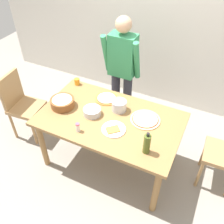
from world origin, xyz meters
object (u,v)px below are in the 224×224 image
person_cook (122,68)px  chair_wooden_left (21,103)px  cup_orange (77,82)px  mixing_bowl_steel (92,112)px  dining_table (110,124)px  pizza_raw_on_board (145,119)px  steel_pot (119,106)px  popcorn_bowl (62,102)px  pizza_cooked_on_tray (107,98)px  salt_shaker (78,127)px  plate_with_slice (114,129)px  olive_oil_bottle (147,144)px

person_cook → chair_wooden_left: size_ratio=1.71×
cup_orange → mixing_bowl_steel: bearing=-42.7°
dining_table → pizza_raw_on_board: 0.41m
steel_pot → pizza_raw_on_board: bearing=-5.2°
person_cook → popcorn_bowl: size_ratio=5.79×
pizza_cooked_on_tray → pizza_raw_on_board: bearing=-15.2°
dining_table → salt_shaker: salt_shaker is taller
plate_with_slice → popcorn_bowl: bearing=172.3°
person_cook → cup_orange: 0.62m
chair_wooden_left → pizza_cooked_on_tray: size_ratio=3.44×
chair_wooden_left → cup_orange: size_ratio=11.18×
popcorn_bowl → salt_shaker: (0.38, -0.27, -0.01)m
plate_with_slice → salt_shaker: salt_shaker is taller
plate_with_slice → dining_table: bearing=127.5°
chair_wooden_left → pizza_raw_on_board: chair_wooden_left is taller
salt_shaker → olive_oil_bottle: bearing=3.5°
olive_oil_bottle → pizza_raw_on_board: bearing=110.9°
steel_pot → salt_shaker: bearing=-116.4°
person_cook → plate_with_slice: person_cook is taller
plate_with_slice → salt_shaker: size_ratio=2.45×
chair_wooden_left → pizza_cooked_on_tray: bearing=16.1°
dining_table → popcorn_bowl: popcorn_bowl is taller
pizza_raw_on_board → steel_pot: 0.34m
chair_wooden_left → cup_orange: (0.64, 0.44, 0.26)m
dining_table → steel_pot: 0.23m
mixing_bowl_steel → cup_orange: size_ratio=2.35×
person_cook → salt_shaker: person_cook is taller
pizza_raw_on_board → cup_orange: size_ratio=3.94×
dining_table → popcorn_bowl: 0.62m
mixing_bowl_steel → cup_orange: 0.64m
olive_oil_bottle → steel_pot: 0.67m
plate_with_slice → pizza_cooked_on_tray: bearing=124.8°
plate_with_slice → salt_shaker: 0.38m
popcorn_bowl → olive_oil_bottle: 1.15m
pizza_raw_on_board → olive_oil_bottle: 0.46m
pizza_raw_on_board → plate_with_slice: (-0.25, -0.29, -0.00)m
mixing_bowl_steel → cup_orange: cup_orange is taller
person_cook → pizza_cooked_on_tray: size_ratio=5.87×
chair_wooden_left → popcorn_bowl: size_ratio=3.39×
pizza_raw_on_board → popcorn_bowl: (-0.96, -0.20, 0.05)m
mixing_bowl_steel → salt_shaker: 0.30m
mixing_bowl_steel → popcorn_bowl: bearing=-176.4°
pizza_cooked_on_tray → popcorn_bowl: (-0.40, -0.35, 0.05)m
popcorn_bowl → chair_wooden_left: bearing=178.4°
dining_table → popcorn_bowl: bearing=-174.7°
cup_orange → salt_shaker: 0.87m
mixing_bowl_steel → steel_pot: (0.24, 0.20, 0.03)m
popcorn_bowl → steel_pot: 0.67m
mixing_bowl_steel → steel_pot: size_ratio=1.15×
cup_orange → plate_with_slice: bearing=-34.8°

